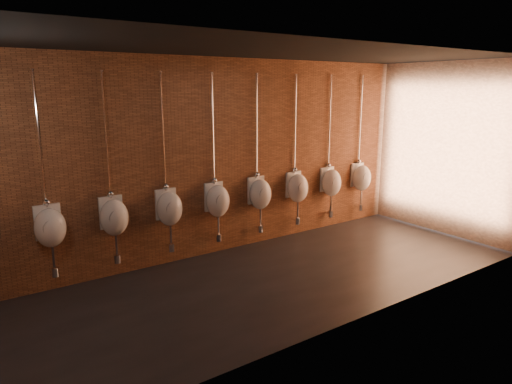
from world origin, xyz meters
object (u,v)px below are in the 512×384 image
(urinal_6, at_px, (298,187))
(urinal_7, at_px, (331,182))
(urinal_8, at_px, (361,177))
(urinal_3, at_px, (169,208))
(urinal_5, at_px, (260,193))
(urinal_2, at_px, (114,216))
(urinal_1, at_px, (50,227))
(urinal_4, at_px, (218,200))

(urinal_6, distance_m, urinal_7, 0.85)
(urinal_6, xyz_separation_m, urinal_8, (1.70, 0.00, 0.00))
(urinal_3, height_order, urinal_8, same)
(urinal_3, distance_m, urinal_8, 4.25)
(urinal_5, bearing_deg, urinal_8, 0.00)
(urinal_5, bearing_deg, urinal_2, 180.00)
(urinal_1, height_order, urinal_3, same)
(urinal_4, distance_m, urinal_7, 2.55)
(urinal_7, bearing_deg, urinal_1, 180.00)
(urinal_5, bearing_deg, urinal_7, 0.00)
(urinal_3, relative_size, urinal_8, 1.00)
(urinal_1, bearing_deg, urinal_4, 0.00)
(urinal_5, height_order, urinal_7, same)
(urinal_8, bearing_deg, urinal_7, 180.00)
(urinal_1, relative_size, urinal_3, 1.00)
(urinal_1, relative_size, urinal_5, 1.00)
(urinal_6, relative_size, urinal_8, 1.00)
(urinal_1, distance_m, urinal_7, 5.10)
(urinal_3, relative_size, urinal_4, 1.00)
(urinal_8, bearing_deg, urinal_6, 180.00)
(urinal_3, height_order, urinal_7, same)
(urinal_4, distance_m, urinal_5, 0.85)
(urinal_6, bearing_deg, urinal_4, 180.00)
(urinal_1, distance_m, urinal_4, 2.55)
(urinal_2, bearing_deg, urinal_7, 0.00)
(urinal_5, relative_size, urinal_7, 1.00)
(urinal_1, height_order, urinal_2, same)
(urinal_3, xyz_separation_m, urinal_5, (1.70, 0.00, 0.00))
(urinal_1, relative_size, urinal_8, 1.00)
(urinal_8, bearing_deg, urinal_1, 180.00)
(urinal_7, bearing_deg, urinal_2, 180.00)
(urinal_2, xyz_separation_m, urinal_7, (4.25, 0.00, 0.00))
(urinal_2, xyz_separation_m, urinal_5, (2.55, 0.00, 0.00))
(urinal_5, distance_m, urinal_7, 1.70)
(urinal_2, xyz_separation_m, urinal_3, (0.85, 0.00, 0.00))
(urinal_1, bearing_deg, urinal_7, 0.00)
(urinal_3, height_order, urinal_6, same)
(urinal_1, xyz_separation_m, urinal_2, (0.85, 0.00, 0.00))
(urinal_2, relative_size, urinal_5, 1.00)
(urinal_1, distance_m, urinal_3, 1.70)
(urinal_1, height_order, urinal_4, same)
(urinal_3, bearing_deg, urinal_8, 0.00)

